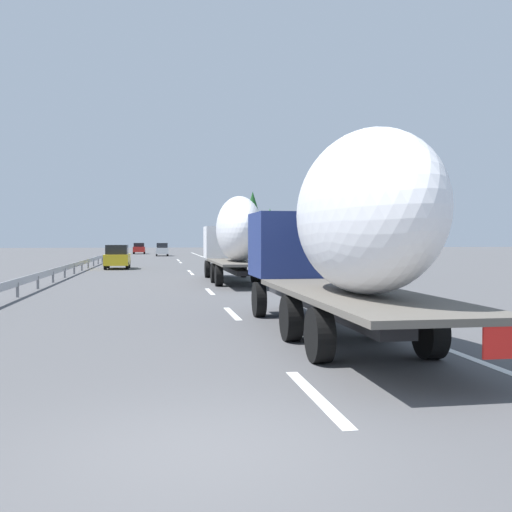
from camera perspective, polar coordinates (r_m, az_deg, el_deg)
ground_plane at (r=46.45m, az=-8.82°, el=-1.28°), size 260.00×260.00×0.00m
lane_stripe_0 at (r=9.00m, az=5.75°, el=-13.21°), size 3.20×0.20×0.01m
lane_stripe_1 at (r=18.57m, az=-2.30°, el=-5.53°), size 3.20×0.20×0.01m
lane_stripe_2 at (r=26.47m, az=-4.45°, el=-3.40°), size 3.20×0.20×0.01m
lane_stripe_3 at (r=40.54m, az=-6.18°, el=-1.68°), size 3.20×0.20×0.01m
lane_stripe_4 at (r=43.27m, az=-6.39°, el=-1.48°), size 3.20×0.20×0.01m
lane_stripe_5 at (r=60.23m, az=-7.24°, el=-0.62°), size 3.20×0.20×0.01m
lane_stripe_6 at (r=68.23m, az=-7.50°, el=-0.37°), size 3.20×0.20×0.01m
lane_stripe_7 at (r=65.48m, az=-7.42°, el=-0.45°), size 3.20×0.20×0.01m
edge_line_right at (r=51.79m, az=-2.78°, el=-0.97°), size 110.00×0.20×0.01m
truck_lead at (r=31.56m, az=-1.99°, el=1.98°), size 12.26×2.55×4.51m
truck_trailing at (r=13.42m, az=8.30°, el=2.50°), size 12.10×2.55×4.49m
car_yellow_coupe at (r=48.02m, az=-13.15°, el=-0.08°), size 4.36×1.86×1.89m
car_red_compact at (r=98.11m, az=-11.14°, el=0.73°), size 4.41×1.89×1.78m
car_white_van at (r=85.18m, az=-8.99°, el=0.63°), size 4.63×1.74×1.84m
road_sign at (r=56.92m, az=-2.17°, el=1.30°), size 0.10×0.90×2.91m
tree_0 at (r=63.43m, az=-0.32°, el=3.67°), size 3.38×3.38×7.44m
tree_1 at (r=61.34m, az=2.14°, el=2.34°), size 3.69×3.69×5.03m
tree_2 at (r=96.83m, az=-2.08°, el=2.80°), size 3.01×3.01×7.34m
tree_3 at (r=55.89m, az=1.33°, el=2.69°), size 2.50×2.50×5.23m
tree_4 at (r=34.01m, az=8.83°, el=5.41°), size 2.69×2.69×7.43m
tree_5 at (r=88.95m, az=-2.50°, el=2.50°), size 3.15×3.15×5.90m
guardrail_median at (r=49.73m, az=-15.79°, el=-0.47°), size 94.00×0.10×0.76m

